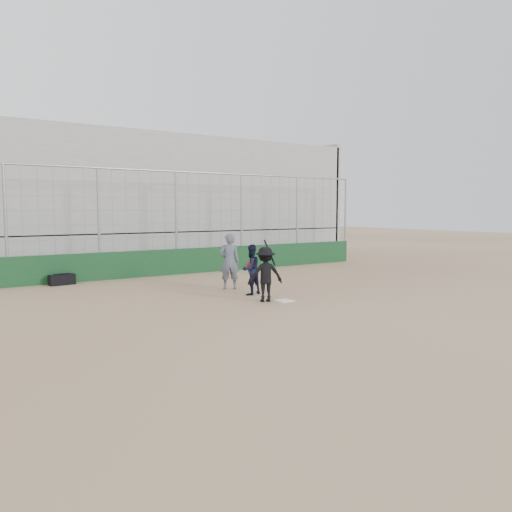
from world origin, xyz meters
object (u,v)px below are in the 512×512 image
batter_at_plate (265,274)px  catcher_crouched (251,278)px  equipment_bag (62,280)px  umpire (229,264)px

batter_at_plate → catcher_crouched: bearing=76.6°
catcher_crouched → equipment_bag: size_ratio=1.20×
batter_at_plate → umpire: 2.42m
equipment_bag → catcher_crouched: bearing=-50.7°
batter_at_plate → umpire: (0.27, 2.40, 0.04)m
batter_at_plate → umpire: size_ratio=1.06×
umpire → equipment_bag: size_ratio=1.86×
batter_at_plate → catcher_crouched: batter_at_plate is taller
catcher_crouched → equipment_bag: bearing=129.3°
catcher_crouched → equipment_bag: catcher_crouched is taller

